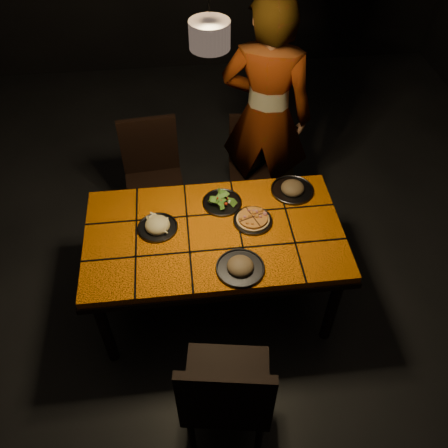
{
  "coord_description": "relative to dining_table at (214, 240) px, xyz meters",
  "views": [
    {
      "loc": [
        -0.16,
        -1.98,
        2.92
      ],
      "look_at": [
        0.06,
        -0.01,
        0.82
      ],
      "focal_mm": 38.0,
      "sensor_mm": 36.0,
      "label": 1
    }
  ],
  "objects": [
    {
      "name": "diner",
      "position": [
        0.48,
        0.94,
        0.25
      ],
      "size": [
        0.78,
        0.64,
        1.85
      ],
      "primitive_type": "imported",
      "rotation": [
        0.0,
        0.0,
        2.8
      ],
      "color": "brown",
      "rests_on": "ground"
    },
    {
      "name": "plate_mushroom_a",
      "position": [
        0.12,
        -0.31,
        0.1
      ],
      "size": [
        0.29,
        0.29,
        0.09
      ],
      "color": "#37373C",
      "rests_on": "dining_table"
    },
    {
      "name": "plate_pizza",
      "position": [
        0.25,
        0.06,
        0.1
      ],
      "size": [
        0.27,
        0.27,
        0.04
      ],
      "color": "#37373C",
      "rests_on": "dining_table"
    },
    {
      "name": "dining_table",
      "position": [
        0.0,
        0.0,
        0.0
      ],
      "size": [
        1.62,
        0.92,
        0.75
      ],
      "color": "orange",
      "rests_on": "ground"
    },
    {
      "name": "chair_near",
      "position": [
        -0.04,
        -0.97,
        -0.1
      ],
      "size": [
        0.52,
        0.52,
        1.0
      ],
      "rotation": [
        0.0,
        0.0,
        2.98
      ],
      "color": "black",
      "rests_on": "ground"
    },
    {
      "name": "pendant_lamp",
      "position": [
        0.0,
        0.0,
        1.35
      ],
      "size": [
        0.18,
        0.18,
        1.06
      ],
      "color": "black",
      "rests_on": "room_shell"
    },
    {
      "name": "plate_pasta",
      "position": [
        -0.35,
        0.06,
        0.1
      ],
      "size": [
        0.25,
        0.25,
        0.08
      ],
      "color": "#37373C",
      "rests_on": "dining_table"
    },
    {
      "name": "plate_mushroom_b",
      "position": [
        0.56,
        0.31,
        0.1
      ],
      "size": [
        0.29,
        0.29,
        0.09
      ],
      "color": "#37373C",
      "rests_on": "dining_table"
    },
    {
      "name": "room_shell",
      "position": [
        0.0,
        0.0,
        0.83
      ],
      "size": [
        6.04,
        7.04,
        3.08
      ],
      "color": "black",
      "rests_on": "ground"
    },
    {
      "name": "chair_far_left",
      "position": [
        -0.39,
        0.86,
        -0.12
      ],
      "size": [
        0.47,
        0.47,
        0.96
      ],
      "rotation": [
        0.0,
        0.0,
        0.08
      ],
      "color": "black",
      "rests_on": "ground"
    },
    {
      "name": "chair_far_right",
      "position": [
        0.41,
        0.94,
        -0.17
      ],
      "size": [
        0.43,
        0.43,
        0.88
      ],
      "rotation": [
        0.0,
        0.0,
        -0.07
      ],
      "color": "black",
      "rests_on": "ground"
    },
    {
      "name": "plate_salad",
      "position": [
        0.08,
        0.24,
        0.1
      ],
      "size": [
        0.26,
        0.26,
        0.07
      ],
      "color": "#37373C",
      "rests_on": "dining_table"
    }
  ]
}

